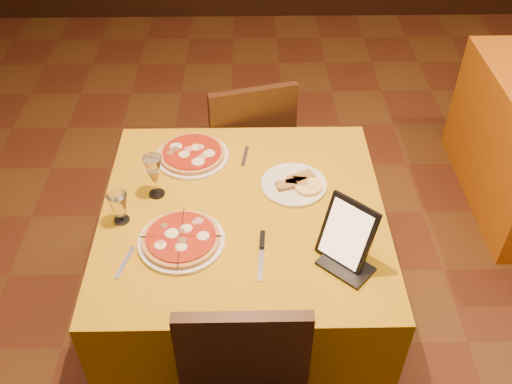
{
  "coord_description": "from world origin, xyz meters",
  "views": [
    {
      "loc": [
        -0.26,
        -1.49,
        2.27
      ],
      "look_at": [
        -0.23,
        0.1,
        0.86
      ],
      "focal_mm": 40.0,
      "sensor_mm": 36.0,
      "label": 1
    }
  ],
  "objects_px": {
    "pizza_far": "(192,155)",
    "wine_glass": "(154,176)",
    "chair_main_far": "(244,145)",
    "water_glass": "(119,208)",
    "pizza_near": "(181,240)",
    "main_table": "(244,273)",
    "tablet": "(347,233)"
  },
  "relations": [
    {
      "from": "pizza_far",
      "to": "wine_glass",
      "type": "relative_size",
      "value": 1.65
    },
    {
      "from": "water_glass",
      "to": "tablet",
      "type": "bearing_deg",
      "value": -13.55
    },
    {
      "from": "pizza_far",
      "to": "tablet",
      "type": "distance_m",
      "value": 0.82
    },
    {
      "from": "pizza_near",
      "to": "tablet",
      "type": "bearing_deg",
      "value": -7.58
    },
    {
      "from": "chair_main_far",
      "to": "pizza_far",
      "type": "relative_size",
      "value": 2.9
    },
    {
      "from": "pizza_far",
      "to": "tablet",
      "type": "bearing_deg",
      "value": -45.17
    },
    {
      "from": "wine_glass",
      "to": "tablet",
      "type": "distance_m",
      "value": 0.78
    },
    {
      "from": "pizza_near",
      "to": "chair_main_far",
      "type": "bearing_deg",
      "value": 77.07
    },
    {
      "from": "chair_main_far",
      "to": "pizza_near",
      "type": "relative_size",
      "value": 2.86
    },
    {
      "from": "pizza_near",
      "to": "tablet",
      "type": "height_order",
      "value": "tablet"
    },
    {
      "from": "chair_main_far",
      "to": "pizza_near",
      "type": "xyz_separation_m",
      "value": [
        -0.22,
        -0.98,
        0.31
      ]
    },
    {
      "from": "main_table",
      "to": "water_glass",
      "type": "relative_size",
      "value": 8.46
    },
    {
      "from": "water_glass",
      "to": "tablet",
      "type": "relative_size",
      "value": 0.53
    },
    {
      "from": "water_glass",
      "to": "tablet",
      "type": "distance_m",
      "value": 0.85
    },
    {
      "from": "pizza_far",
      "to": "water_glass",
      "type": "bearing_deg",
      "value": -122.43
    },
    {
      "from": "pizza_near",
      "to": "water_glass",
      "type": "xyz_separation_m",
      "value": [
        -0.24,
        0.12,
        0.05
      ]
    },
    {
      "from": "main_table",
      "to": "wine_glass",
      "type": "bearing_deg",
      "value": 164.31
    },
    {
      "from": "main_table",
      "to": "pizza_near",
      "type": "relative_size",
      "value": 3.46
    },
    {
      "from": "pizza_far",
      "to": "wine_glass",
      "type": "xyz_separation_m",
      "value": [
        -0.13,
        -0.24,
        0.08
      ]
    },
    {
      "from": "wine_glass",
      "to": "main_table",
      "type": "bearing_deg",
      "value": -15.69
    },
    {
      "from": "water_glass",
      "to": "main_table",
      "type": "bearing_deg",
      "value": 6.3
    },
    {
      "from": "pizza_far",
      "to": "main_table",
      "type": "bearing_deg",
      "value": -56.64
    },
    {
      "from": "chair_main_far",
      "to": "wine_glass",
      "type": "relative_size",
      "value": 4.79
    },
    {
      "from": "main_table",
      "to": "water_glass",
      "type": "xyz_separation_m",
      "value": [
        -0.46,
        -0.05,
        0.44
      ]
    },
    {
      "from": "wine_glass",
      "to": "chair_main_far",
      "type": "bearing_deg",
      "value": 64.15
    },
    {
      "from": "chair_main_far",
      "to": "water_glass",
      "type": "relative_size",
      "value": 7.0
    },
    {
      "from": "pizza_far",
      "to": "water_glass",
      "type": "xyz_separation_m",
      "value": [
        -0.24,
        -0.38,
        0.05
      ]
    },
    {
      "from": "chair_main_far",
      "to": "pizza_far",
      "type": "height_order",
      "value": "chair_main_far"
    },
    {
      "from": "pizza_near",
      "to": "pizza_far",
      "type": "distance_m",
      "value": 0.5
    },
    {
      "from": "pizza_near",
      "to": "pizza_far",
      "type": "height_order",
      "value": "same"
    },
    {
      "from": "chair_main_far",
      "to": "water_glass",
      "type": "distance_m",
      "value": 1.04
    },
    {
      "from": "wine_glass",
      "to": "water_glass",
      "type": "relative_size",
      "value": 1.46
    }
  ]
}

